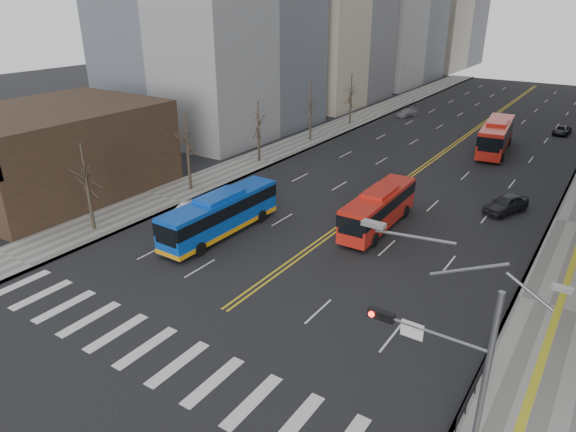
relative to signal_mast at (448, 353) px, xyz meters
The scene contains 15 objects.
ground 14.73m from the signal_mast, behind, with size 220.00×220.00×0.00m, color black.
sidewalk_left 52.80m from the signal_mast, 125.14° to the left, with size 5.00×130.00×0.15m, color slate.
crosswalk 14.73m from the signal_mast, behind, with size 26.70×4.00×0.01m.
centerline 54.98m from the signal_mast, 104.56° to the left, with size 0.55×100.00×0.01m.
storefront 41.01m from the signal_mast, 165.92° to the left, with size 14.00×18.00×8.00m.
signal_mast is the anchor object (origin of this frame).
pedestrian_railing 5.71m from the signal_mast, 82.40° to the left, with size 0.06×6.06×1.02m.
street_trees 38.71m from the signal_mast, 122.76° to the left, with size 35.20×47.20×7.60m.
blue_bus 23.85m from the signal_mast, 151.98° to the left, with size 2.78×11.39×3.32m.
red_bus_near 22.27m from the signal_mast, 120.58° to the left, with size 2.77×10.20×3.25m.
red_bus_far 47.88m from the signal_mast, 100.68° to the left, with size 4.07×12.16×3.76m.
car_white 27.87m from the signal_mast, 154.90° to the left, with size 1.47×4.23×1.39m, color silver.
car_dark_mid 28.49m from the signal_mast, 96.92° to the left, with size 1.84×4.57×1.56m, color black.
car_silver 64.97m from the signal_mast, 112.66° to the left, with size 1.64×4.04×1.17m, color gray.
car_dark_far 60.99m from the signal_mast, 93.13° to the left, with size 1.84×3.98×1.11m, color black.
Camera 1 is at (17.42, -14.32, 17.12)m, focal length 32.00 mm.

